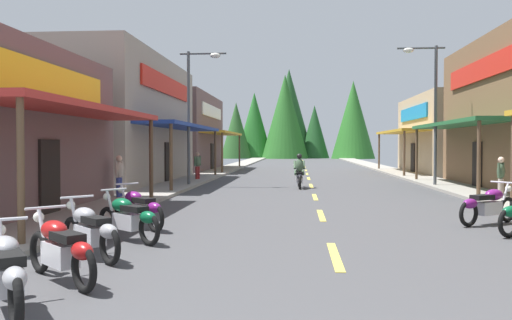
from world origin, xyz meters
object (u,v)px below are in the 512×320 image
at_px(streetlamp_left, 196,99).
at_px(streetlamp_right, 429,96).
at_px(motorcycle_parked_left_4, 139,208).
at_px(rider_cruising_lead, 299,174).
at_px(motorcycle_parked_left_2, 90,230).
at_px(motorcycle_parked_left_3, 128,217).
at_px(motorcycle_parked_left_0, 7,271).
at_px(pedestrian_waiting, 198,164).
at_px(motorcycle_parked_left_1, 61,248).
at_px(pedestrian_browsing, 119,174).
at_px(pedestrian_by_shop, 501,176).
at_px(motorcycle_parked_right_4, 488,205).

bearing_deg(streetlamp_left, streetlamp_right, 3.94).
height_order(motorcycle_parked_left_4, rider_cruising_lead, rider_cruising_lead).
relative_size(motorcycle_parked_left_2, motorcycle_parked_left_3, 0.94).
bearing_deg(motorcycle_parked_left_4, motorcycle_parked_left_0, 135.57).
distance_m(streetlamp_left, motorcycle_parked_left_4, 12.89).
relative_size(streetlamp_right, pedestrian_waiting, 4.14).
relative_size(streetlamp_right, motorcycle_parked_left_1, 3.97).
bearing_deg(pedestrian_browsing, pedestrian_waiting, -89.68).
height_order(pedestrian_browsing, pedestrian_waiting, pedestrian_browsing).
bearing_deg(motorcycle_parked_left_0, rider_cruising_lead, -46.74).
height_order(motorcycle_parked_left_0, rider_cruising_lead, rider_cruising_lead).
relative_size(motorcycle_parked_left_0, pedestrian_by_shop, 1.16).
relative_size(motorcycle_parked_left_4, pedestrian_browsing, 1.04).
distance_m(streetlamp_left, motorcycle_parked_left_3, 14.44).
height_order(streetlamp_left, pedestrian_waiting, streetlamp_left).
xyz_separation_m(motorcycle_parked_left_1, pedestrian_waiting, (-2.09, 21.04, 0.42)).
bearing_deg(pedestrian_waiting, motorcycle_parked_left_4, 121.76).
bearing_deg(motorcycle_parked_left_1, motorcycle_parked_left_3, -46.21).
xyz_separation_m(motorcycle_parked_right_4, pedestrian_by_shop, (2.41, 5.64, 0.40)).
bearing_deg(streetlamp_left, motorcycle_parked_left_4, -85.10).
bearing_deg(motorcycle_parked_right_4, motorcycle_parked_left_4, 153.75).
distance_m(motorcycle_parked_left_2, rider_cruising_lead, 15.66).
xyz_separation_m(motorcycle_parked_left_3, rider_cruising_lead, (3.49, 13.60, 0.17)).
bearing_deg(motorcycle_parked_left_4, motorcycle_parked_left_1, 136.69).
distance_m(streetlamp_left, motorcycle_parked_left_1, 17.57).
relative_size(motorcycle_parked_left_3, pedestrian_waiting, 1.09).
relative_size(motorcycle_parked_left_0, motorcycle_parked_left_4, 1.09).
relative_size(motorcycle_parked_left_2, pedestrian_by_shop, 1.05).
height_order(motorcycle_parked_left_2, rider_cruising_lead, rider_cruising_lead).
height_order(motorcycle_parked_left_4, pedestrian_by_shop, pedestrian_by_shop).
relative_size(streetlamp_right, pedestrian_browsing, 4.13).
height_order(streetlamp_right, rider_cruising_lead, streetlamp_right).
bearing_deg(motorcycle_parked_left_2, pedestrian_browsing, -30.20).
bearing_deg(pedestrian_by_shop, motorcycle_parked_left_3, -104.20).
bearing_deg(motorcycle_parked_left_1, streetlamp_left, -43.03).
distance_m(motorcycle_parked_left_3, pedestrian_browsing, 8.36).
distance_m(motorcycle_parked_right_4, pedestrian_waiting, 18.00).
bearing_deg(pedestrian_by_shop, motorcycle_parked_left_0, -91.88).
relative_size(motorcycle_parked_left_1, pedestrian_by_shop, 1.07).
bearing_deg(motorcycle_parked_left_3, motorcycle_parked_right_4, -121.46).
height_order(pedestrian_by_shop, pedestrian_waiting, pedestrian_waiting).
bearing_deg(pedestrian_waiting, streetlamp_left, 125.41).
bearing_deg(streetlamp_left, pedestrian_browsing, -104.41).
relative_size(motorcycle_parked_left_3, motorcycle_parked_left_4, 1.05).
distance_m(motorcycle_parked_left_3, motorcycle_parked_left_4, 1.61).
bearing_deg(motorcycle_parked_left_4, rider_cruising_lead, -65.05).
bearing_deg(motorcycle_parked_right_4, motorcycle_parked_left_3, 164.60).
bearing_deg(streetlamp_right, motorcycle_parked_left_3, -122.85).
bearing_deg(streetlamp_right, motorcycle_parked_right_4, -96.82).
bearing_deg(pedestrian_by_shop, motorcycle_parked_left_4, -110.50).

